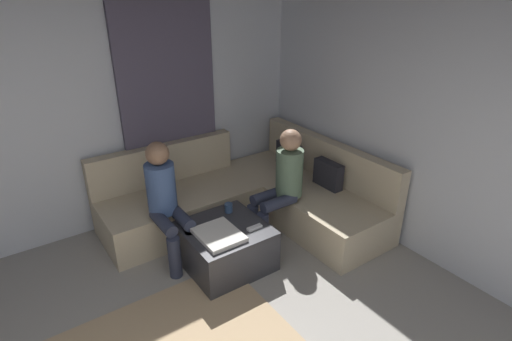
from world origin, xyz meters
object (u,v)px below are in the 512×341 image
sectional_couch (251,197)px  person_on_couch_back (282,181)px  coffee_mug (229,208)px  person_on_couch_side (166,199)px  ottoman (225,246)px  game_remote (255,228)px

sectional_couch → person_on_couch_back: bearing=6.5°
coffee_mug → person_on_couch_side: person_on_couch_side is taller
ottoman → person_on_couch_back: (-0.08, 0.74, 0.45)m
ottoman → game_remote: size_ratio=5.07×
sectional_couch → ottoman: (0.57, -0.69, -0.07)m
sectional_couch → game_remote: bearing=-32.2°
sectional_couch → coffee_mug: bearing=-55.9°
coffee_mug → person_on_couch_side: bearing=-109.3°
ottoman → game_remote: 0.36m
person_on_couch_back → person_on_couch_side: size_ratio=1.00×
ottoman → coffee_mug: (-0.22, 0.18, 0.26)m
sectional_couch → person_on_couch_side: person_on_couch_side is taller
ottoman → person_on_couch_side: (-0.42, -0.38, 0.45)m
ottoman → person_on_couch_side: 0.72m
coffee_mug → person_on_couch_back: size_ratio=0.08×
coffee_mug → sectional_couch: bearing=124.1°
game_remote → person_on_couch_side: 0.88m
coffee_mug → ottoman: bearing=-39.3°
sectional_couch → person_on_couch_back: person_on_couch_back is taller
sectional_couch → ottoman: sectional_couch is taller
coffee_mug → person_on_couch_side: size_ratio=0.08×
person_on_couch_side → ottoman: bearing=132.6°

